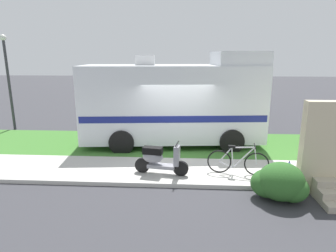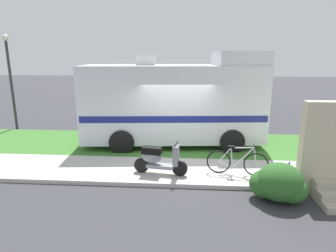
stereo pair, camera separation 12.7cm
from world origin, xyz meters
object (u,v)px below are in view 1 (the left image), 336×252
Objects in this scene: street_lamp_post at (8,74)px; pickup_truck_near at (212,103)px; bicycle at (238,162)px; motorhome_rv at (175,102)px; bottle_green at (289,166)px; pickup_truck_far at (194,95)px; scooter at (159,159)px.

pickup_truck_near is at bearing 15.07° from street_lamp_post.
motorhome_rv is at bearing 121.60° from bicycle.
bottle_green is at bearing -76.72° from pickup_truck_near.
pickup_truck_far is at bearing 95.07° from bicycle.
bottle_green is 0.06× the size of street_lamp_post.
street_lamp_post reaches higher than bottle_green.
pickup_truck_near is at bearing 67.63° from motorhome_rv.
pickup_truck_near is at bearing 74.23° from scooter.
bicycle is 10.64m from pickup_truck_far.
bicycle is (1.93, -3.13, -1.22)m from motorhome_rv.
street_lamp_post reaches higher than scooter.
pickup_truck_near is 1.26× the size of street_lamp_post.
pickup_truck_near reaches higher than scooter.
scooter is 0.29× the size of pickup_truck_near.
scooter is 2.26m from bicycle.
scooter is 0.36× the size of street_lamp_post.
pickup_truck_far is (1.32, 10.69, 0.39)m from scooter.
pickup_truck_far is 20.03× the size of bottle_green.
pickup_truck_far reaches higher than scooter.
bicycle is at bearing -84.93° from pickup_truck_far.
pickup_truck_far reaches higher than bicycle.
street_lamp_post is (-7.77, 1.90, 0.92)m from motorhome_rv.
street_lamp_post reaches higher than pickup_truck_far.
motorhome_rv is 3.87m from bicycle.
street_lamp_post is (-9.62, -2.59, 1.68)m from pickup_truck_near.
bicycle is (2.26, 0.10, -0.07)m from scooter.
pickup_truck_near is (-0.08, 7.62, 0.46)m from bicycle.
scooter is at bearing -172.10° from bottle_green.
bicycle is at bearing -89.43° from pickup_truck_near.
pickup_truck_near is 10.10m from street_lamp_post.
bicycle is at bearing -165.00° from bottle_green.
scooter is at bearing -97.02° from pickup_truck_far.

